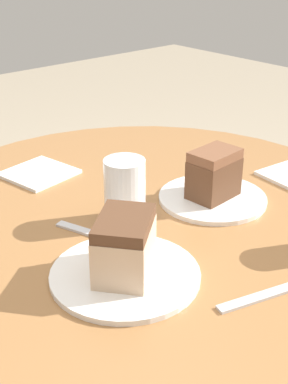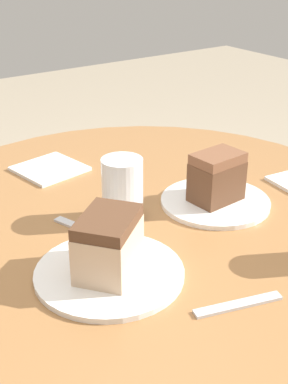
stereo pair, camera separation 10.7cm
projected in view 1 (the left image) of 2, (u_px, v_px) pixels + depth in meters
name	position (u px, v px, depth m)	size (l,w,h in m)	color
table	(144.00, 281.00, 1.17)	(1.05, 1.05, 0.71)	#9E6B3D
plate_near	(125.00, 275.00, 0.87)	(0.25, 0.25, 0.01)	white
plate_far	(212.00, 198.00, 1.13)	(0.23, 0.23, 0.01)	white
cake_slice_near	(125.00, 246.00, 0.85)	(0.14, 0.14, 0.10)	beige
cake_slice_far	(214.00, 174.00, 1.10)	(0.08, 0.11, 0.10)	brown
glass_lemonade	(125.00, 194.00, 1.02)	(0.08, 0.08, 0.13)	silver
fork	(94.00, 234.00, 1.00)	(0.16, 0.07, 0.00)	silver
spoon	(258.00, 297.00, 0.82)	(0.06, 0.14, 0.00)	silver
napkin_side	(39.00, 173.00, 1.25)	(0.16, 0.16, 0.01)	white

